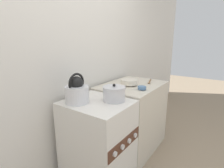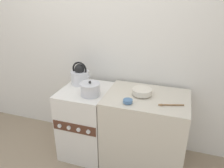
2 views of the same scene
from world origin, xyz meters
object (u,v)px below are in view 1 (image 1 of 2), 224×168
at_px(kettle, 77,92).
at_px(cooking_pot, 114,94).
at_px(enamel_bowl, 129,82).
at_px(small_ceramic_bowl, 142,88).
at_px(stove, 98,142).

distance_m(kettle, cooking_pot, 0.34).
height_order(cooking_pot, enamel_bowl, cooking_pot).
bearing_deg(enamel_bowl, cooking_pot, -165.19).
xyz_separation_m(kettle, small_ceramic_bowl, (0.66, -0.32, -0.06)).
height_order(cooking_pot, small_ceramic_bowl, cooking_pot).
bearing_deg(stove, cooking_pot, -42.72).
xyz_separation_m(stove, small_ceramic_bowl, (0.55, -0.19, 0.46)).
distance_m(stove, cooking_pot, 0.51).
bearing_deg(stove, small_ceramic_bowl, -18.83).
relative_size(stove, enamel_bowl, 4.08).
distance_m(stove, small_ceramic_bowl, 0.74).
distance_m(kettle, enamel_bowl, 0.77).
bearing_deg(stove, kettle, 130.56).
xyz_separation_m(stove, cooking_pot, (0.12, -0.11, 0.49)).
relative_size(kettle, enamel_bowl, 1.32).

